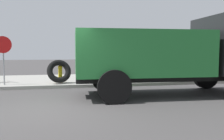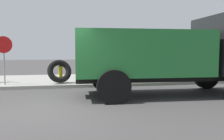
% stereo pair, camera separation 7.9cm
% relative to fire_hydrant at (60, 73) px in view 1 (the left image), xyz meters
% --- Properties ---
extents(ground_plane, '(80.00, 80.00, 0.00)m').
position_rel_fire_hydrant_xyz_m(ground_plane, '(-0.21, -4.89, -0.61)').
color(ground_plane, '#423F3F').
extents(sidewalk_curb, '(36.00, 5.00, 0.15)m').
position_rel_fire_hydrant_xyz_m(sidewalk_curb, '(-0.21, 1.61, -0.53)').
color(sidewalk_curb, '#99968E').
rests_on(sidewalk_curb, ground).
extents(fire_hydrant, '(0.21, 0.48, 0.85)m').
position_rel_fire_hydrant_xyz_m(fire_hydrant, '(0.00, 0.00, 0.00)').
color(fire_hydrant, yellow).
rests_on(fire_hydrant, sidewalk_curb).
extents(loose_tire, '(1.23, 0.85, 1.15)m').
position_rel_fire_hydrant_xyz_m(loose_tire, '(-0.05, -0.26, 0.12)').
color(loose_tire, black).
rests_on(loose_tire, sidewalk_curb).
extents(stop_sign, '(0.76, 0.08, 2.19)m').
position_rel_fire_hydrant_xyz_m(stop_sign, '(-2.48, -0.29, 1.07)').
color(stop_sign, gray).
rests_on(stop_sign, sidewalk_curb).
extents(dump_truck_green, '(7.09, 3.02, 3.00)m').
position_rel_fire_hydrant_xyz_m(dump_truck_green, '(4.28, -3.27, 1.01)').
color(dump_truck_green, '#237033').
rests_on(dump_truck_green, ground).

